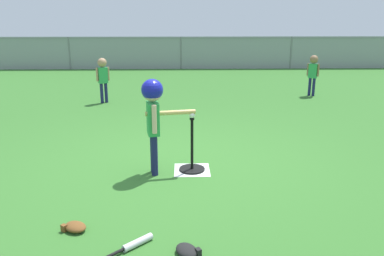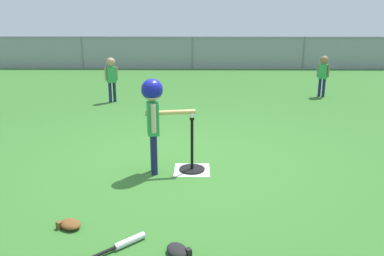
{
  "view_description": "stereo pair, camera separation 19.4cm",
  "coord_description": "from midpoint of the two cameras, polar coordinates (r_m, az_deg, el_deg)",
  "views": [
    {
      "loc": [
        0.02,
        -4.79,
        1.86
      ],
      "look_at": [
        0.14,
        -0.26,
        0.55
      ],
      "focal_mm": 36.4,
      "sensor_mm": 36.0,
      "label": 1
    },
    {
      "loc": [
        0.21,
        -4.79,
        1.86
      ],
      "look_at": [
        0.14,
        -0.26,
        0.55
      ],
      "focal_mm": 36.4,
      "sensor_mm": 36.0,
      "label": 2
    }
  ],
  "objects": [
    {
      "name": "glove_near_bats",
      "position": [
        3.29,
        -2.5,
        -17.52
      ],
      "size": [
        0.24,
        0.27,
        0.07
      ],
      "color": "black",
      "rests_on": "ground_plane"
    },
    {
      "name": "ground_plane",
      "position": [
        5.14,
        -2.71,
        -5.12
      ],
      "size": [
        60.0,
        60.0,
        0.0
      ],
      "primitive_type": "plane",
      "color": "#336B28"
    },
    {
      "name": "spare_bat_silver",
      "position": [
        3.42,
        -10.51,
        -16.56
      ],
      "size": [
        0.46,
        0.44,
        0.06
      ],
      "color": "silver",
      "rests_on": "ground_plane"
    },
    {
      "name": "glove_by_plate",
      "position": [
        3.78,
        -18.25,
        -13.61
      ],
      "size": [
        0.27,
        0.26,
        0.07
      ],
      "color": "brown",
      "rests_on": "ground_plane"
    },
    {
      "name": "batting_tee",
      "position": [
        4.86,
        -1.15,
        -5.04
      ],
      "size": [
        0.32,
        0.32,
        0.67
      ],
      "color": "black",
      "rests_on": "ground_plane"
    },
    {
      "name": "fielder_near_right",
      "position": [
        9.75,
        16.77,
        8.16
      ],
      "size": [
        0.25,
        0.2,
        0.97
      ],
      "color": "#191E4C",
      "rests_on": "ground_plane"
    },
    {
      "name": "baseball_on_tee",
      "position": [
        4.67,
        -1.19,
        1.89
      ],
      "size": [
        0.07,
        0.07,
        0.07
      ],
      "primitive_type": "sphere",
      "color": "white",
      "rests_on": "batting_tee"
    },
    {
      "name": "outfield_fence",
      "position": [
        14.29,
        -2.02,
        11.1
      ],
      "size": [
        16.06,
        0.06,
        1.15
      ],
      "color": "slate",
      "rests_on": "ground_plane"
    },
    {
      "name": "batter_child",
      "position": [
        4.59,
        -6.89,
        3.02
      ],
      "size": [
        0.63,
        0.33,
        1.16
      ],
      "color": "#191E4C",
      "rests_on": "ground_plane"
    },
    {
      "name": "fielder_deep_right",
      "position": [
        8.81,
        -13.57,
        7.67
      ],
      "size": [
        0.27,
        0.2,
        0.99
      ],
      "color": "#191E4C",
      "rests_on": "ground_plane"
    },
    {
      "name": "home_plate",
      "position": [
        4.9,
        -1.14,
        -6.16
      ],
      "size": [
        0.44,
        0.44,
        0.01
      ],
      "primitive_type": "cube",
      "color": "white",
      "rests_on": "ground_plane"
    }
  ]
}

